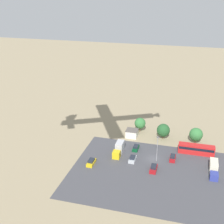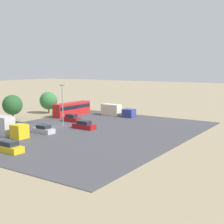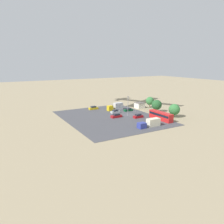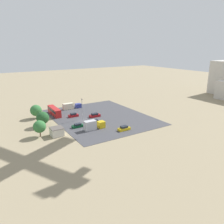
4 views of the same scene
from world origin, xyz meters
The scene contains 15 objects.
ground_plane centered at (0.00, 0.00, 0.00)m, with size 400.00×400.00×0.00m, color gray.
parking_lot_surface centered at (0.00, 8.74, 0.04)m, with size 46.45×36.85×0.08m.
shed_building centered at (10.00, -13.48, 1.39)m, with size 4.23×4.16×2.77m.
bus centered at (-13.05, -6.91, 1.83)m, with size 11.62×2.46×3.25m.
parked_car_0 centered at (6.23, 2.91, 0.70)m, with size 1.93×4.18×1.49m.
parked_car_1 centered at (-5.98, -0.99, 0.77)m, with size 1.77×4.17×1.65m.
parked_car_2 centered at (6.67, -4.48, 0.68)m, with size 1.78×4.35×1.43m.
parked_car_3 centered at (-1.02, 6.63, 0.76)m, with size 1.90×4.71×1.64m.
parked_car_4 centered at (18.19, 8.33, 0.74)m, with size 1.90×4.50×1.59m.
parked_truck_0 centered at (-18.37, 2.89, 1.38)m, with size 2.32×8.96×2.83m.
parked_truck_1 centered at (11.59, -0.55, 1.64)m, with size 2.30×7.83×3.41m.
tree_near_shed centered at (7.98, -18.46, 3.49)m, with size 4.14×4.14×5.57m.
tree_apron_mid centered at (-12.56, -14.67, 3.36)m, with size 4.69×4.69×5.71m.
tree_apron_far centered at (-1.16, -14.97, 3.37)m, with size 4.68×4.68×5.72m.
light_pole_lot_centre centered at (-1.10, 0.98, 4.75)m, with size 0.90×0.28×8.49m.
Camera 3 is at (-77.14, 52.02, 23.00)m, focal length 35.00 mm.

